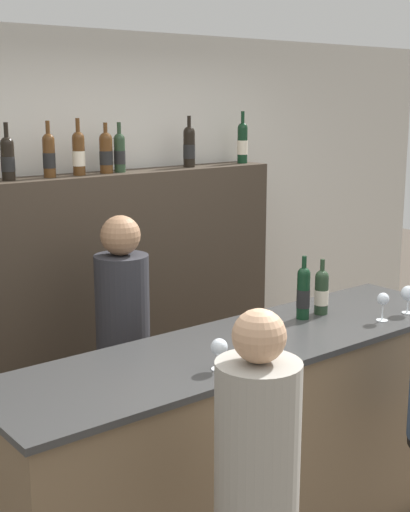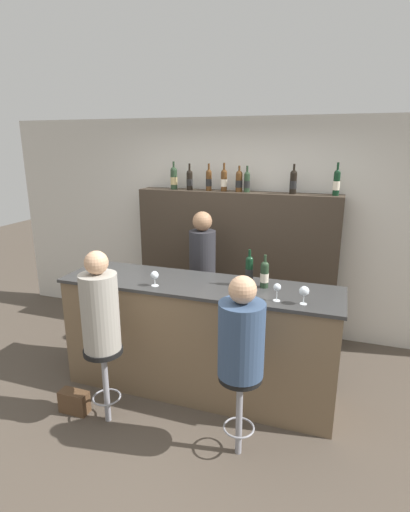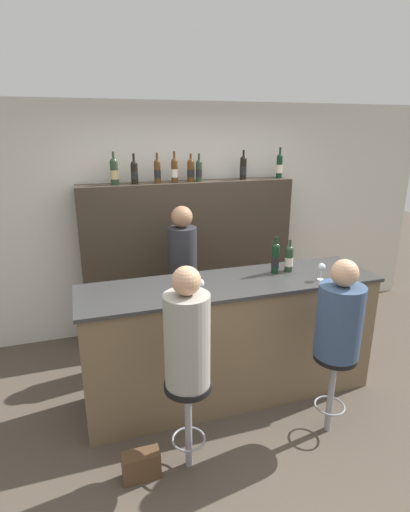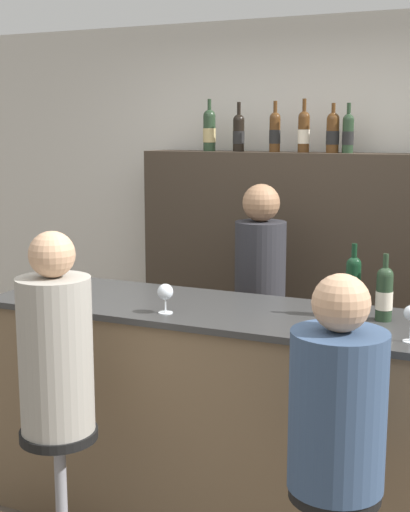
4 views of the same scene
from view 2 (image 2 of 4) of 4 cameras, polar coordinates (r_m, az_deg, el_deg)
name	(u,v)px [view 2 (image 2 of 4)]	position (r m, az deg, el deg)	size (l,w,h in m)	color
ground_plane	(187,407)	(3.86, -2.59, -20.80)	(16.00, 16.00, 0.00)	#4C4238
wall_back	(240,227)	(4.97, 5.07, 4.13)	(6.40, 0.05, 2.60)	beige
bar_counter	(199,338)	(3.82, -0.93, -11.57)	(2.55, 0.67, 1.09)	brown
back_bar_cabinet	(235,265)	(4.86, 4.31, -1.22)	(2.38, 0.28, 1.76)	#382D23
wine_bottle_counter_0	(249,271)	(3.52, 6.32, -2.08)	(0.07, 0.07, 0.33)	black
wine_bottle_counter_1	(264,274)	(3.50, 8.50, -2.57)	(0.07, 0.07, 0.29)	#233823
wine_bottle_backbar_0	(174,178)	(4.92, -4.47, 11.06)	(0.08, 0.08, 0.33)	#233823
wine_bottle_backbar_1	(190,180)	(4.84, -2.22, 10.85)	(0.07, 0.07, 0.31)	black
wine_bottle_backbar_2	(209,180)	(4.76, 0.54, 10.84)	(0.07, 0.07, 0.31)	#4C2D14
wine_bottle_backbar_3	(224,180)	(4.70, 2.73, 10.79)	(0.07, 0.07, 0.32)	#4C2D14
wine_bottle_backbar_4	(239,181)	(4.66, 4.89, 10.62)	(0.08, 0.08, 0.29)	#4C2D14
wine_bottle_backbar_5	(247,182)	(4.64, 6.01, 10.53)	(0.07, 0.07, 0.29)	#233823
wine_bottle_backbar_6	(293,182)	(4.55, 12.50, 10.32)	(0.08, 0.08, 0.32)	black
wine_bottle_backbar_7	(337,182)	(4.52, 18.28, 9.96)	(0.07, 0.07, 0.35)	black
wine_glass_0	(155,276)	(3.54, -7.22, -2.80)	(0.07, 0.07, 0.14)	silver
wine_glass_1	(277,288)	(3.23, 10.26, -4.53)	(0.06, 0.06, 0.15)	silver
wine_glass_2	(304,291)	(3.21, 13.98, -4.94)	(0.08, 0.08, 0.15)	silver
bar_stool_left	(104,366)	(3.53, -14.18, -15.02)	(0.32, 0.32, 0.69)	gray
guest_seated_left	(100,307)	(3.29, -14.80, -7.12)	(0.30, 0.30, 0.83)	gray
bar_stool_right	(240,394)	(3.12, 4.98, -18.99)	(0.32, 0.32, 0.69)	gray
guest_seated_right	(241,334)	(2.87, 5.22, -11.06)	(0.33, 0.33, 0.75)	#334766
bartender	(202,287)	(4.46, -0.37, -4.44)	(0.29, 0.29, 1.61)	#28282D
handbag	(74,402)	(3.93, -18.17, -19.18)	(0.26, 0.12, 0.20)	#513823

